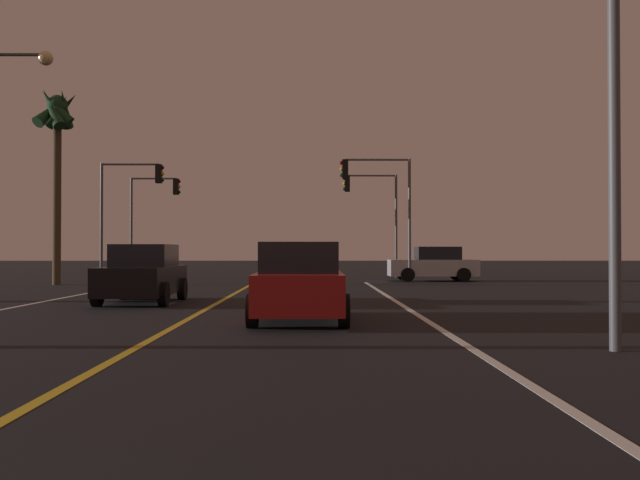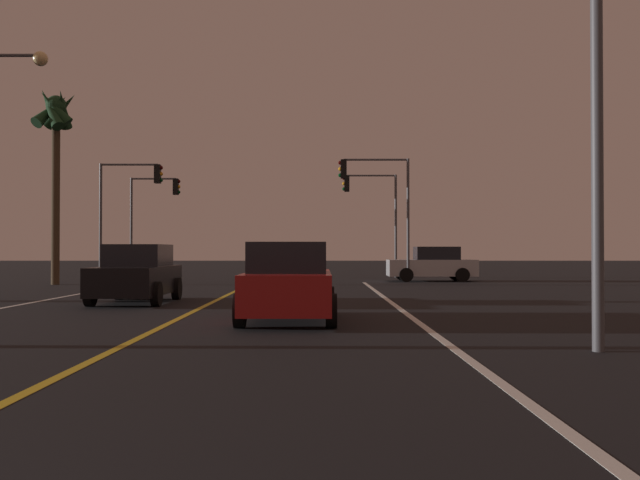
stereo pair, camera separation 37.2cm
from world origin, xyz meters
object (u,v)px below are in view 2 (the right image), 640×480
traffic_light_near_right (378,191)px  palm_tree_left_far (58,127)px  traffic_light_near_left (132,194)px  traffic_light_far_left (157,204)px  street_lamp_right_near (567,44)px  traffic_light_far_right (373,201)px  car_crossing_side (435,264)px  car_oncoming (139,274)px  car_lead_same_lane (291,283)px

traffic_light_near_right → palm_tree_left_far: (-14.43, -2.61, 2.62)m
traffic_light_near_left → traffic_light_near_right: bearing=0.0°
traffic_light_far_left → street_lamp_right_near: bearing=-65.6°
street_lamp_right_near → traffic_light_near_left: bearing=-60.9°
traffic_light_near_left → street_lamp_right_near: (12.87, -23.14, 0.45)m
traffic_light_near_right → traffic_light_near_left: bearing=0.0°
traffic_light_near_right → traffic_light_far_left: traffic_light_near_right is taller
palm_tree_left_far → traffic_light_near_left: bearing=45.2°
traffic_light_far_right → palm_tree_left_far: palm_tree_left_far is taller
car_crossing_side → car_oncoming: size_ratio=1.00×
street_lamp_right_near → car_crossing_side: bearing=-94.4°
car_crossing_side → street_lamp_right_near: street_lamp_right_near is taller
car_lead_same_lane → traffic_light_far_left: size_ratio=0.77×
traffic_light_near_right → street_lamp_right_near: (1.03, -23.14, 0.27)m
traffic_light_far_left → car_oncoming: bearing=-78.2°
traffic_light_near_right → traffic_light_far_right: (0.16, 5.50, -0.14)m
traffic_light_near_right → traffic_light_far_left: size_ratio=1.06×
street_lamp_right_near → car_oncoming: bearing=-47.5°
car_crossing_side → street_lamp_right_near: (-1.84, -24.03, 3.84)m
traffic_light_near_left → street_lamp_right_near: bearing=-60.9°
car_crossing_side → traffic_light_far_left: traffic_light_far_left is taller
traffic_light_near_right → traffic_light_near_left: traffic_light_near_right is taller
traffic_light_near_left → car_lead_same_lane: bearing=-65.6°
traffic_light_near_right → street_lamp_right_near: street_lamp_right_near is taller
car_oncoming → traffic_light_far_left: 19.45m
car_oncoming → car_crossing_side: bearing=142.4°
traffic_light_far_left → palm_tree_left_far: size_ratio=0.63×
traffic_light_far_right → palm_tree_left_far: bearing=29.1°
palm_tree_left_far → car_lead_same_lane: bearing=-55.4°
traffic_light_near_right → traffic_light_far_left: 13.15m
traffic_light_near_right → traffic_light_far_right: 5.50m
car_crossing_side → traffic_light_near_right: bearing=17.3°
car_oncoming → palm_tree_left_far: bearing=-149.0°
car_lead_same_lane → traffic_light_far_left: (-8.59, 24.16, 3.29)m
car_crossing_side → car_oncoming: bearing=52.4°
traffic_light_far_left → street_lamp_right_near: (12.98, -28.64, 0.55)m
traffic_light_near_left → traffic_light_far_right: 13.20m
car_oncoming → traffic_light_near_left: bearing=-164.0°
palm_tree_left_far → traffic_light_near_right: bearing=10.3°
traffic_light_near_right → street_lamp_right_near: size_ratio=0.82×
car_lead_same_lane → street_lamp_right_near: bearing=-135.6°
car_oncoming → traffic_light_near_right: bearing=148.8°
traffic_light_far_right → traffic_light_near_right: bearing=88.3°
traffic_light_near_left → palm_tree_left_far: (-2.59, -2.61, 2.80)m
traffic_light_far_left → palm_tree_left_far: (-2.48, -8.11, 2.90)m
traffic_light_near_right → traffic_light_near_left: 11.83m
car_crossing_side → car_oncoming: 17.87m
car_lead_same_lane → traffic_light_near_left: 20.77m
traffic_light_far_left → street_lamp_right_near: size_ratio=0.77×
car_oncoming → palm_tree_left_far: size_ratio=0.48×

